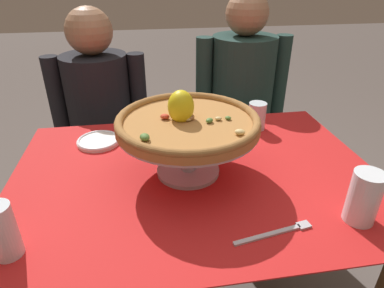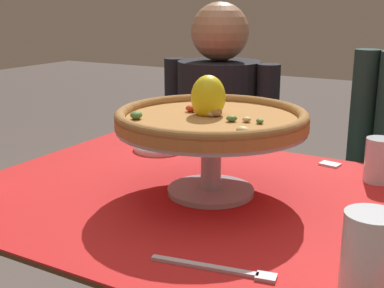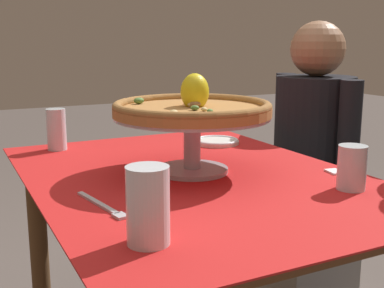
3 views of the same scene
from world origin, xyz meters
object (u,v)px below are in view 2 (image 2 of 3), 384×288
Objects in this scene: pizza at (211,117)px; sugar_packet at (330,164)px; pizza_stand at (211,146)px; diner_left at (218,167)px; side_plate at (160,147)px; dinner_fork at (220,269)px; water_glass_front_right at (368,265)px; water_glass_back_right at (379,163)px.

sugar_packet is at bearing 62.18° from pizza.
diner_left reaches higher than pizza_stand.
dinner_fork is (0.47, -0.54, -0.01)m from side_plate.
water_glass_front_right is 0.12× the size of diner_left.
pizza is at bearing 120.18° from dinner_fork.
water_glass_front_right is at bearing -70.83° from sugar_packet.
side_plate is at bearing 130.83° from dinner_fork.
water_glass_front_right is 0.91× the size of side_plate.
dinner_fork is 4.14× the size of sugar_packet.
water_glass_front_right reaches higher than dinner_fork.
dinner_fork is at bearing -175.92° from water_glass_front_right.
pizza_stand reaches higher than sugar_packet.
diner_left is (-0.33, 0.70, -0.36)m from pizza.
sugar_packet is at bearing 62.38° from pizza_stand.
pizza is 3.00× the size of water_glass_front_right.
water_glass_front_right is (0.39, -0.28, -0.11)m from pizza.
side_plate is at bearing 140.61° from pizza.
pizza is at bearing -117.82° from sugar_packet.
water_glass_front_right is at bearing -53.48° from diner_left.
diner_left is (-0.73, 0.98, -0.25)m from water_glass_front_right.
pizza_stand is 2.69× the size of side_plate.
dinner_fork is (-0.14, -0.57, -0.04)m from water_glass_back_right.
pizza_stand is 0.07m from pizza.
dinner_fork is at bearing -90.37° from sugar_packet.
side_plate reaches higher than sugar_packet.
pizza_stand reaches higher than side_plate.
diner_left is at bearing 146.15° from water_glass_back_right.
pizza is 0.42m from sugar_packet.
pizza reaches higher than side_plate.
pizza_stand is at bearing -64.49° from diner_left.
pizza_stand is at bearing -117.62° from sugar_packet.
water_glass_front_right is at bearing -81.38° from water_glass_back_right.
dinner_fork is 0.64m from sugar_packet.
diner_left reaches higher than dinner_fork.
water_glass_front_right is 0.67× the size of dinner_fork.
pizza is 0.50m from water_glass_front_right.
pizza_stand is 2.96× the size of water_glass_front_right.
pizza_stand reaches higher than water_glass_back_right.
pizza is 3.92× the size of water_glass_back_right.
diner_left is at bearing 115.51° from pizza_stand.
water_glass_front_right is (0.39, -0.28, -0.05)m from pizza_stand.
dinner_fork is 1.13m from diner_left.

